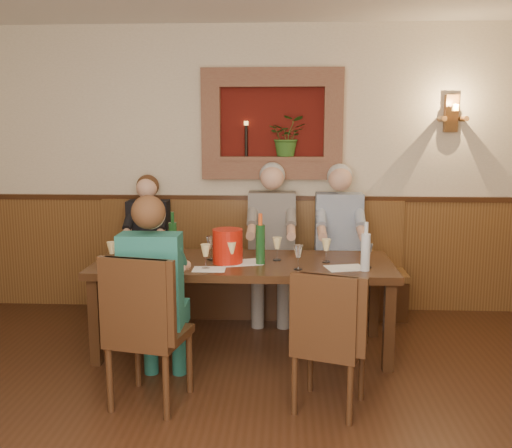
{
  "coord_description": "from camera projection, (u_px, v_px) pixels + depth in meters",
  "views": [
    {
      "loc": [
        0.34,
        -2.64,
        1.83
      ],
      "look_at": [
        0.1,
        1.9,
        1.05
      ],
      "focal_mm": 40.0,
      "sensor_mm": 36.0,
      "label": 1
    }
  ],
  "objects": [
    {
      "name": "wainscoting",
      "position": [
        216.0,
        381.0,
        2.83
      ],
      "size": [
        6.02,
        6.02,
        1.15
      ],
      "color": "#593619",
      "rests_on": "ground"
    },
    {
      "name": "dining_table",
      "position": [
        243.0,
        270.0,
        4.63
      ],
      "size": [
        2.4,
        0.9,
        0.75
      ],
      "color": "#352010",
      "rests_on": "ground"
    },
    {
      "name": "spittoon_bucket",
      "position": [
        228.0,
        246.0,
        4.55
      ],
      "size": [
        0.32,
        0.32,
        0.27
      ],
      "primitive_type": "cylinder",
      "rotation": [
        0.0,
        0.0,
        0.41
      ],
      "color": "#B6190B",
      "rests_on": "dining_table"
    },
    {
      "name": "bench",
      "position": [
        251.0,
        281.0,
        5.62
      ],
      "size": [
        3.0,
        0.45,
        1.11
      ],
      "color": "#381E0F",
      "rests_on": "ground"
    },
    {
      "name": "wine_glass_5",
      "position": [
        232.0,
        254.0,
        4.46
      ],
      "size": [
        0.08,
        0.08,
        0.19
      ],
      "primitive_type": null,
      "color": "#FFE898",
      "rests_on": "dining_table"
    },
    {
      "name": "person_bench_right",
      "position": [
        339.0,
        256.0,
        5.42
      ],
      "size": [
        0.44,
        0.55,
        1.48
      ],
      "color": "navy",
      "rests_on": "ground"
    },
    {
      "name": "person_bench_left",
      "position": [
        148.0,
        259.0,
        5.53
      ],
      "size": [
        0.4,
        0.49,
        1.37
      ],
      "color": "black",
      "rests_on": "ground"
    },
    {
      "name": "wine_glass_1",
      "position": [
        158.0,
        247.0,
        4.71
      ],
      "size": [
        0.08,
        0.08,
        0.19
      ],
      "primitive_type": null,
      "color": "white",
      "rests_on": "dining_table"
    },
    {
      "name": "wine_glass_2",
      "position": [
        326.0,
        251.0,
        4.58
      ],
      "size": [
        0.08,
        0.08,
        0.19
      ],
      "primitive_type": null,
      "color": "#FFE898",
      "rests_on": "dining_table"
    },
    {
      "name": "wall_niche",
      "position": [
        276.0,
        129.0,
        5.51
      ],
      "size": [
        1.36,
        0.3,
        1.06
      ],
      "color": "#50100B",
      "rests_on": "ground"
    },
    {
      "name": "tasting_sheet_a",
      "position": [
        151.0,
        262.0,
        4.6
      ],
      "size": [
        0.35,
        0.27,
        0.0
      ],
      "primitive_type": "cube",
      "rotation": [
        0.0,
        0.0,
        0.16
      ],
      "color": "white",
      "rests_on": "dining_table"
    },
    {
      "name": "tasting_sheet_c",
      "position": [
        345.0,
        268.0,
        4.4
      ],
      "size": [
        0.33,
        0.27,
        0.0
      ],
      "primitive_type": "cube",
      "rotation": [
        0.0,
        0.0,
        0.24
      ],
      "color": "white",
      "rests_on": "dining_table"
    },
    {
      "name": "wine_bottle_green_b",
      "position": [
        173.0,
        238.0,
        4.78
      ],
      "size": [
        0.08,
        0.08,
        0.38
      ],
      "rotation": [
        0.0,
        0.0,
        -0.11
      ],
      "color": "#19471E",
      "rests_on": "dining_table"
    },
    {
      "name": "person_chair_front",
      "position": [
        155.0,
        312.0,
        3.91
      ],
      "size": [
        0.41,
        0.5,
        1.39
      ],
      "color": "#174652",
      "rests_on": "ground"
    },
    {
      "name": "person_bench_mid",
      "position": [
        272.0,
        254.0,
        5.45
      ],
      "size": [
        0.45,
        0.55,
        1.49
      ],
      "color": "#524E4B",
      "rests_on": "ground"
    },
    {
      "name": "wine_glass_0",
      "position": [
        211.0,
        248.0,
        4.67
      ],
      "size": [
        0.08,
        0.08,
        0.19
      ],
      "primitive_type": null,
      "color": "white",
      "rests_on": "dining_table"
    },
    {
      "name": "room_shell",
      "position": [
        213.0,
        114.0,
        2.61
      ],
      "size": [
        6.04,
        6.04,
        2.82
      ],
      "color": "beige",
      "rests_on": "ground"
    },
    {
      "name": "chair_near_right",
      "position": [
        328.0,
        369.0,
        3.71
      ],
      "size": [
        0.53,
        0.53,
        0.95
      ],
      "rotation": [
        0.0,
        0.0,
        -0.33
      ],
      "color": "#352010",
      "rests_on": "ground"
    },
    {
      "name": "chair_near_left",
      "position": [
        149.0,
        360.0,
        3.77
      ],
      "size": [
        0.55,
        0.55,
        1.04
      ],
      "rotation": [
        0.0,
        0.0,
        -0.21
      ],
      "color": "#352010",
      "rests_on": "ground"
    },
    {
      "name": "wall_sconce",
      "position": [
        452.0,
        114.0,
        5.38
      ],
      "size": [
        0.25,
        0.2,
        0.35
      ],
      "color": "#593619",
      "rests_on": "ground"
    },
    {
      "name": "wine_glass_7",
      "position": [
        206.0,
        256.0,
        4.37
      ],
      "size": [
        0.08,
        0.08,
        0.19
      ],
      "primitive_type": null,
      "color": "#FFE898",
      "rests_on": "dining_table"
    },
    {
      "name": "wine_glass_9",
      "position": [
        298.0,
        257.0,
        4.34
      ],
      "size": [
        0.08,
        0.08,
        0.19
      ],
      "primitive_type": null,
      "color": "white",
      "rests_on": "dining_table"
    },
    {
      "name": "wine_glass_6",
      "position": [
        172.0,
        254.0,
        4.45
      ],
      "size": [
        0.08,
        0.08,
        0.19
      ],
      "primitive_type": null,
      "color": "#FFE898",
      "rests_on": "dining_table"
    },
    {
      "name": "water_bottle",
      "position": [
        366.0,
        251.0,
        4.3
      ],
      "size": [
        0.08,
        0.08,
        0.37
      ],
      "rotation": [
        0.0,
        0.0,
        0.13
      ],
      "color": "silver",
      "rests_on": "dining_table"
    },
    {
      "name": "wine_glass_8",
      "position": [
        277.0,
        249.0,
        4.64
      ],
      "size": [
        0.08,
        0.08,
        0.19
      ],
      "primitive_type": null,
      "color": "#FFE898",
      "rests_on": "dining_table"
    },
    {
      "name": "tasting_sheet_b",
      "position": [
        241.0,
        263.0,
        4.57
      ],
      "size": [
        0.37,
        0.31,
        0.0
      ],
      "primitive_type": "cube",
      "rotation": [
        0.0,
        0.0,
        0.3
      ],
      "color": "white",
      "rests_on": "dining_table"
    },
    {
      "name": "wine_bottle_green_a",
      "position": [
        260.0,
        243.0,
        4.51
      ],
      "size": [
        0.09,
        0.09,
        0.41
      ],
      "rotation": [
        0.0,
        0.0,
        -0.19
      ],
      "color": "#19471E",
      "rests_on": "dining_table"
    },
    {
      "name": "tasting_sheet_d",
      "position": [
        209.0,
        269.0,
        4.36
      ],
      "size": [
        0.25,
        0.18,
        0.0
      ],
      "primitive_type": "cube",
      "rotation": [
        0.0,
        0.0,
        0.02
      ],
      "color": "white",
      "rests_on": "dining_table"
    },
    {
      "name": "wine_glass_3",
      "position": [
        112.0,
        254.0,
        4.46
      ],
      "size": [
        0.08,
        0.08,
        0.19
      ],
      "primitive_type": null,
      "color": "#FFE898",
      "rests_on": "dining_table"
    },
    {
      "name": "wine_glass_4",
      "position": [
        368.0,
        256.0,
        4.4
      ],
      "size": [
        0.08,
        0.08,
        0.19
      ],
      "primitive_type": null,
      "color": "white",
      "rests_on": "dining_table"
    }
  ]
}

